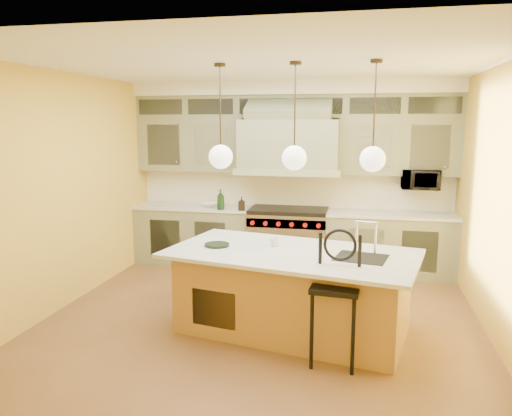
% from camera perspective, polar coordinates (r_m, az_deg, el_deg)
% --- Properties ---
extents(floor, '(5.00, 5.00, 0.00)m').
position_cam_1_polar(floor, '(6.01, 0.61, -12.59)').
color(floor, brown).
rests_on(floor, ground).
extents(ceiling, '(5.00, 5.00, 0.00)m').
position_cam_1_polar(ceiling, '(5.59, 0.66, 16.05)').
color(ceiling, white).
rests_on(ceiling, wall_back).
extents(wall_back, '(5.00, 0.00, 5.00)m').
position_cam_1_polar(wall_back, '(8.07, 4.16, 3.81)').
color(wall_back, gold).
rests_on(wall_back, ground).
extents(wall_front, '(5.00, 0.00, 5.00)m').
position_cam_1_polar(wall_front, '(3.26, -8.14, -5.29)').
color(wall_front, gold).
rests_on(wall_front, ground).
extents(wall_left, '(0.00, 5.00, 5.00)m').
position_cam_1_polar(wall_left, '(6.59, -21.22, 1.80)').
color(wall_left, gold).
rests_on(wall_left, ground).
extents(wall_right, '(0.00, 5.00, 5.00)m').
position_cam_1_polar(wall_right, '(5.69, 26.14, 0.29)').
color(wall_right, gold).
rests_on(wall_right, ground).
extents(back_cabinetry, '(5.00, 0.77, 2.90)m').
position_cam_1_polar(back_cabinetry, '(7.81, 3.89, 3.46)').
color(back_cabinetry, gray).
rests_on(back_cabinetry, floor).
extents(range, '(1.20, 0.74, 0.96)m').
position_cam_1_polar(range, '(7.88, 3.71, -3.44)').
color(range, silver).
rests_on(range, floor).
extents(kitchen_island, '(2.85, 1.87, 1.35)m').
position_cam_1_polar(kitchen_island, '(5.55, 4.24, -9.37)').
color(kitchen_island, '#AC7F3D').
rests_on(kitchen_island, floor).
extents(counter_stool, '(0.49, 0.49, 1.28)m').
position_cam_1_polar(counter_stool, '(4.85, 9.20, -9.02)').
color(counter_stool, black).
rests_on(counter_stool, floor).
extents(microwave, '(0.54, 0.37, 0.30)m').
position_cam_1_polar(microwave, '(7.79, 18.27, 3.12)').
color(microwave, black).
rests_on(microwave, back_cabinetry).
extents(oil_bottle_a, '(0.13, 0.13, 0.32)m').
position_cam_1_polar(oil_bottle_a, '(7.77, -4.06, 0.97)').
color(oil_bottle_a, black).
rests_on(oil_bottle_a, back_cabinetry).
extents(oil_bottle_b, '(0.11, 0.11, 0.22)m').
position_cam_1_polar(oil_bottle_b, '(7.69, -1.64, 0.51)').
color(oil_bottle_b, black).
rests_on(oil_bottle_b, back_cabinetry).
extents(fruit_bowl, '(0.27, 0.27, 0.06)m').
position_cam_1_polar(fruit_bowl, '(8.08, -5.38, 0.38)').
color(fruit_bowl, white).
rests_on(fruit_bowl, back_cabinetry).
extents(cup, '(0.11, 0.11, 0.10)m').
position_cam_1_polar(cup, '(5.58, 2.12, -3.89)').
color(cup, silver).
rests_on(cup, kitchen_island).
extents(pendant_left, '(0.26, 0.26, 1.11)m').
position_cam_1_polar(pendant_left, '(5.42, -4.05, 6.16)').
color(pendant_left, '#2D2319').
rests_on(pendant_left, ceiling).
extents(pendant_center, '(0.26, 0.26, 1.11)m').
position_cam_1_polar(pendant_center, '(5.26, 4.40, 6.04)').
color(pendant_center, '#2D2319').
rests_on(pendant_center, ceiling).
extents(pendant_right, '(0.26, 0.26, 1.11)m').
position_cam_1_polar(pendant_right, '(5.21, 13.19, 5.78)').
color(pendant_right, '#2D2319').
rests_on(pendant_right, ceiling).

